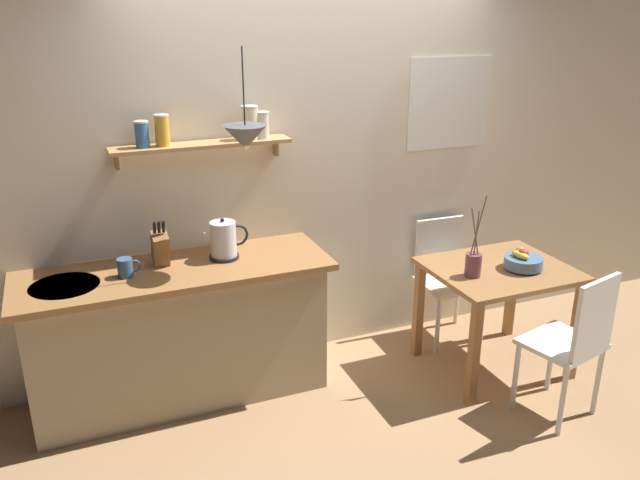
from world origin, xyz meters
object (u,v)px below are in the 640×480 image
Objects in this scene: twig_vase at (473,264)px; pendant_lamp at (245,137)px; knife_block at (160,248)px; coffee_mug_by_sink at (126,268)px; electric_kettle at (224,240)px; dining_chair_far at (445,272)px; fruit_bowl at (523,261)px; dining_table at (498,284)px; dining_chair_near at (574,339)px.

twig_vase is 0.95× the size of pendant_lamp.
knife_block reaches higher than coffee_mug_by_sink.
electric_kettle is 0.38m from knife_block.
fruit_bowl is at bearing -74.18° from dining_chair_far.
dining_table is 1.81m from electric_kettle.
pendant_lamp is at bearing 170.12° from dining_table.
knife_block is at bearing 156.39° from pendant_lamp.
electric_kettle is at bearing -4.52° from knife_block.
twig_vase reaches higher than electric_kettle.
dining_table is at bearing 11.07° from twig_vase.
fruit_bowl is at bearing -11.05° from coffee_mug_by_sink.
fruit_bowl is 1.87× the size of coffee_mug_by_sink.
twig_vase reaches higher than coffee_mug_by_sink.
dining_chair_near is at bearing -85.56° from dining_table.
dining_table is 1.62× the size of pendant_lamp.
dining_chair_near is at bearing -96.39° from fruit_bowl.
dining_chair_near is at bearing -63.67° from twig_vase.
coffee_mug_by_sink is (-2.29, 0.40, 0.33)m from dining_table.
twig_vase reaches higher than dining_table.
dining_chair_far is 2.28m from coffee_mug_by_sink.
dining_chair_near is 0.64m from fruit_bowl.
twig_vase is (-0.36, 0.03, 0.03)m from fruit_bowl.
coffee_mug_by_sink reaches higher than dining_chair_far.
electric_kettle is at bearing 120.76° from pendant_lamp.
dining_table is at bearing -15.10° from electric_kettle.
dining_chair_far is at bearing 96.09° from dining_table.
fruit_bowl is (0.06, 0.58, 0.26)m from dining_chair_near.
dining_chair_far is at bearing 1.28° from knife_block.
dining_table is 0.55m from dining_chair_far.
dining_chair_near is at bearing -29.51° from pendant_lamp.
electric_kettle reaches higher than dining_chair_far.
dining_table is at bearing -9.88° from pendant_lamp.
knife_block reaches higher than dining_chair_near.
dining_table is 0.33m from twig_vase.
coffee_mug_by_sink is (-2.04, 0.44, 0.13)m from twig_vase.
pendant_lamp is (0.11, -0.18, 0.65)m from electric_kettle.
dining_chair_near is 2.13m from electric_kettle.
twig_vase is at bearing -12.27° from coffee_mug_by_sink.
electric_kettle reaches higher than fruit_bowl.
knife_block is (-2.20, 0.56, 0.21)m from fruit_bowl.
twig_vase is at bearing -13.63° from pendant_lamp.
electric_kettle is 0.69m from pendant_lamp.
pendant_lamp is at bearing 166.37° from twig_vase.
dining_chair_near is 0.73m from twig_vase.
dining_chair_near is 3.82× the size of fruit_bowl.
dining_table is at bearing 147.14° from fruit_bowl.
dining_chair_far is at bearing 105.82° from fruit_bowl.
pendant_lamp is (-1.60, 0.28, 1.04)m from dining_table.
electric_kettle reaches higher than dining_chair_near.
coffee_mug_by_sink is at bearing 167.73° from twig_vase.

